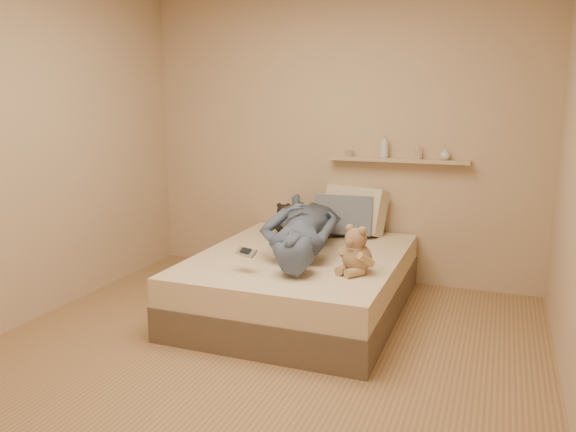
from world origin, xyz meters
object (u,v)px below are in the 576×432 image
at_px(dark_plush, 284,221).
at_px(person, 302,226).
at_px(teddy_bear, 356,253).
at_px(pillow_grey, 343,216).
at_px(game_console, 246,252).
at_px(wall_shelf, 397,160).
at_px(bed, 301,282).
at_px(pillow_cream, 354,210).

distance_m(dark_plush, person, 0.56).
height_order(dark_plush, person, person).
xyz_separation_m(teddy_bear, pillow_grey, (-0.37, 1.02, 0.03)).
bearing_deg(game_console, person, 76.63).
relative_size(game_console, wall_shelf, 0.14).
xyz_separation_m(bed, pillow_cream, (0.20, 0.83, 0.43)).
bearing_deg(pillow_cream, bed, -103.66).
relative_size(pillow_grey, person, 0.31).
xyz_separation_m(bed, pillow_grey, (0.14, 0.69, 0.40)).
distance_m(dark_plush, wall_shelf, 1.11).
distance_m(pillow_grey, person, 0.60).
relative_size(bed, dark_plush, 6.87).
bearing_deg(game_console, teddy_bear, 19.07).
bearing_deg(game_console, dark_plush, 98.37).
bearing_deg(teddy_bear, person, 140.85).
relative_size(game_console, pillow_grey, 0.34).
bearing_deg(dark_plush, wall_shelf, 20.70).
xyz_separation_m(dark_plush, wall_shelf, (0.91, 0.34, 0.53)).
bearing_deg(pillow_grey, pillow_cream, 66.56).
distance_m(game_console, person, 0.71).
relative_size(game_console, dark_plush, 0.62).
distance_m(bed, person, 0.44).
height_order(game_console, dark_plush, dark_plush).
relative_size(pillow_cream, pillow_grey, 1.10).
relative_size(bed, game_console, 11.14).
distance_m(dark_plush, pillow_grey, 0.52).
bearing_deg(wall_shelf, person, -126.33).
height_order(teddy_bear, person, person).
bearing_deg(bed, wall_shelf, 58.82).
bearing_deg(pillow_cream, dark_plush, -154.77).
xyz_separation_m(game_console, wall_shelf, (0.75, 1.48, 0.51)).
relative_size(game_console, pillow_cream, 0.31).
bearing_deg(pillow_grey, teddy_bear, -70.04).
bearing_deg(pillow_grey, bed, -101.55).
bearing_deg(bed, pillow_grey, 78.45).
height_order(dark_plush, pillow_cream, pillow_cream).
xyz_separation_m(dark_plush, pillow_cream, (0.56, 0.27, 0.08)).
bearing_deg(game_console, pillow_grey, 75.02).
height_order(game_console, pillow_grey, pillow_grey).
distance_m(game_console, wall_shelf, 1.73).
relative_size(dark_plush, wall_shelf, 0.23).
bearing_deg(pillow_cream, pillow_grey, -113.44).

